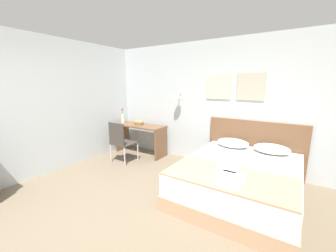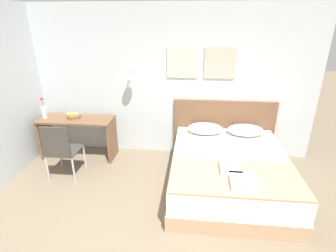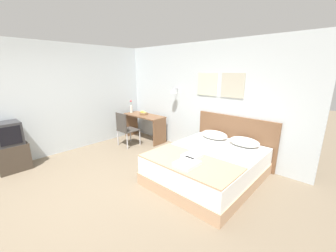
{
  "view_description": "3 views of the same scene",
  "coord_description": "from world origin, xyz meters",
  "px_view_note": "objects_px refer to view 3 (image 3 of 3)",
  "views": [
    {
      "loc": [
        1.83,
        -1.3,
        1.75
      ],
      "look_at": [
        -0.4,
        2.13,
        0.91
      ],
      "focal_mm": 22.0,
      "sensor_mm": 36.0,
      "label": 1
    },
    {
      "loc": [
        0.58,
        -1.61,
        2.39
      ],
      "look_at": [
        0.24,
        1.58,
        1.07
      ],
      "focal_mm": 28.0,
      "sensor_mm": 36.0,
      "label": 2
    },
    {
      "loc": [
        2.99,
        -1.29,
        2.02
      ],
      "look_at": [
        0.23,
        1.69,
        0.91
      ],
      "focal_mm": 22.0,
      "sensor_mm": 36.0,
      "label": 3
    }
  ],
  "objects_px": {
    "pillow_right": "(244,142)",
    "throw_blanket": "(189,162)",
    "pillow_left": "(214,135)",
    "folded_towel_near_foot": "(192,156)",
    "folded_towel_mid_bed": "(187,163)",
    "fruit_bowl": "(144,113)",
    "desk": "(145,122)",
    "tv_stand": "(13,157)",
    "desk_chair": "(125,127)",
    "bed": "(208,166)",
    "headboard": "(234,139)",
    "television": "(8,134)",
    "flower_vase": "(131,108)"
  },
  "relations": [
    {
      "from": "pillow_right",
      "to": "folded_towel_near_foot",
      "type": "xyz_separation_m",
      "value": [
        -0.39,
        -1.23,
        -0.03
      ]
    },
    {
      "from": "folded_towel_near_foot",
      "to": "folded_towel_mid_bed",
      "type": "xyz_separation_m",
      "value": [
        0.12,
        -0.29,
        0.0
      ]
    },
    {
      "from": "bed",
      "to": "desk",
      "type": "relative_size",
      "value": 1.58
    },
    {
      "from": "folded_towel_mid_bed",
      "to": "fruit_bowl",
      "type": "height_order",
      "value": "fruit_bowl"
    },
    {
      "from": "throw_blanket",
      "to": "television",
      "type": "distance_m",
      "value": 3.66
    },
    {
      "from": "pillow_left",
      "to": "desk_chair",
      "type": "distance_m",
      "value": 2.38
    },
    {
      "from": "fruit_bowl",
      "to": "headboard",
      "type": "bearing_deg",
      "value": 6.95
    },
    {
      "from": "folded_towel_mid_bed",
      "to": "television",
      "type": "xyz_separation_m",
      "value": [
        -3.23,
        -1.68,
        0.19
      ]
    },
    {
      "from": "folded_towel_mid_bed",
      "to": "flower_vase",
      "type": "distance_m",
      "value": 3.55
    },
    {
      "from": "pillow_right",
      "to": "folded_towel_near_foot",
      "type": "distance_m",
      "value": 1.29
    },
    {
      "from": "folded_towel_mid_bed",
      "to": "desk_chair",
      "type": "distance_m",
      "value": 2.75
    },
    {
      "from": "bed",
      "to": "fruit_bowl",
      "type": "relative_size",
      "value": 8.13
    },
    {
      "from": "fruit_bowl",
      "to": "tv_stand",
      "type": "height_order",
      "value": "fruit_bowl"
    },
    {
      "from": "bed",
      "to": "folded_towel_near_foot",
      "type": "distance_m",
      "value": 0.56
    },
    {
      "from": "desk",
      "to": "tv_stand",
      "type": "relative_size",
      "value": 2.33
    },
    {
      "from": "pillow_left",
      "to": "pillow_right",
      "type": "distance_m",
      "value": 0.68
    },
    {
      "from": "pillow_right",
      "to": "television",
      "type": "bearing_deg",
      "value": -137.58
    },
    {
      "from": "fruit_bowl",
      "to": "flower_vase",
      "type": "bearing_deg",
      "value": -172.47
    },
    {
      "from": "flower_vase",
      "to": "fruit_bowl",
      "type": "bearing_deg",
      "value": 7.53
    },
    {
      "from": "pillow_left",
      "to": "desk_chair",
      "type": "bearing_deg",
      "value": -160.51
    },
    {
      "from": "desk_chair",
      "to": "fruit_bowl",
      "type": "height_order",
      "value": "desk_chair"
    },
    {
      "from": "fruit_bowl",
      "to": "pillow_left",
      "type": "bearing_deg",
      "value": 1.07
    },
    {
      "from": "pillow_left",
      "to": "fruit_bowl",
      "type": "distance_m",
      "value": 2.34
    },
    {
      "from": "bed",
      "to": "pillow_right",
      "type": "bearing_deg",
      "value": 66.23
    },
    {
      "from": "pillow_left",
      "to": "throw_blanket",
      "type": "distance_m",
      "value": 1.42
    },
    {
      "from": "headboard",
      "to": "pillow_right",
      "type": "xyz_separation_m",
      "value": [
        0.34,
        -0.28,
        0.1
      ]
    },
    {
      "from": "folded_towel_mid_bed",
      "to": "tv_stand",
      "type": "distance_m",
      "value": 3.65
    },
    {
      "from": "desk",
      "to": "flower_vase",
      "type": "height_order",
      "value": "flower_vase"
    },
    {
      "from": "desk_chair",
      "to": "flower_vase",
      "type": "bearing_deg",
      "value": 130.93
    },
    {
      "from": "pillow_right",
      "to": "fruit_bowl",
      "type": "bearing_deg",
      "value": -179.17
    },
    {
      "from": "throw_blanket",
      "to": "television",
      "type": "xyz_separation_m",
      "value": [
        -3.16,
        -1.82,
        0.23
      ]
    },
    {
      "from": "bed",
      "to": "folded_towel_mid_bed",
      "type": "height_order",
      "value": "folded_towel_mid_bed"
    },
    {
      "from": "folded_towel_near_foot",
      "to": "folded_towel_mid_bed",
      "type": "bearing_deg",
      "value": -67.91
    },
    {
      "from": "pillow_right",
      "to": "throw_blanket",
      "type": "relative_size",
      "value": 0.37
    },
    {
      "from": "folded_towel_mid_bed",
      "to": "fruit_bowl",
      "type": "xyz_separation_m",
      "value": [
        -2.75,
        1.47,
        0.19
      ]
    },
    {
      "from": "folded_towel_near_foot",
      "to": "pillow_left",
      "type": "bearing_deg",
      "value": 103.41
    },
    {
      "from": "fruit_bowl",
      "to": "throw_blanket",
      "type": "bearing_deg",
      "value": -26.39
    },
    {
      "from": "fruit_bowl",
      "to": "flower_vase",
      "type": "xyz_separation_m",
      "value": [
        -0.5,
        -0.07,
        0.1
      ]
    },
    {
      "from": "pillow_left",
      "to": "fruit_bowl",
      "type": "xyz_separation_m",
      "value": [
        -2.34,
        -0.04,
        0.16
      ]
    },
    {
      "from": "headboard",
      "to": "fruit_bowl",
      "type": "bearing_deg",
      "value": -173.05
    },
    {
      "from": "bed",
      "to": "pillow_left",
      "type": "height_order",
      "value": "pillow_left"
    },
    {
      "from": "folded_towel_near_foot",
      "to": "desk",
      "type": "relative_size",
      "value": 0.23
    },
    {
      "from": "fruit_bowl",
      "to": "pillow_right",
      "type": "bearing_deg",
      "value": 0.83
    },
    {
      "from": "pillow_right",
      "to": "television",
      "type": "xyz_separation_m",
      "value": [
        -3.5,
        -3.2,
        0.16
      ]
    },
    {
      "from": "headboard",
      "to": "pillow_left",
      "type": "distance_m",
      "value": 0.45
    },
    {
      "from": "folded_towel_near_foot",
      "to": "throw_blanket",
      "type": "bearing_deg",
      "value": -71.27
    },
    {
      "from": "throw_blanket",
      "to": "fruit_bowl",
      "type": "height_order",
      "value": "fruit_bowl"
    },
    {
      "from": "bed",
      "to": "pillow_right",
      "type": "xyz_separation_m",
      "value": [
        0.34,
        0.78,
        0.36
      ]
    },
    {
      "from": "folded_towel_near_foot",
      "to": "tv_stand",
      "type": "height_order",
      "value": "folded_towel_near_foot"
    },
    {
      "from": "throw_blanket",
      "to": "desk",
      "type": "distance_m",
      "value": 2.94
    }
  ]
}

